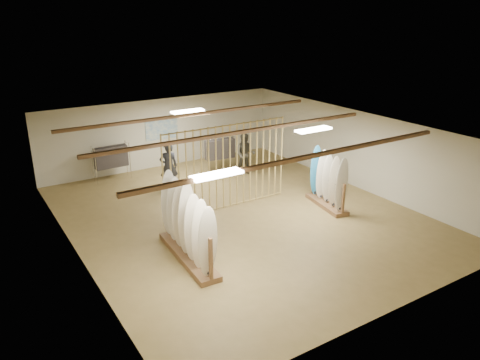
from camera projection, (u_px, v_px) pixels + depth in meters
floor at (240, 215)px, 14.84m from camera, size 12.00×12.00×0.00m
ceiling at (240, 129)px, 13.88m from camera, size 12.00×12.00×0.00m
wall_back at (162, 133)px, 19.13m from camera, size 12.00×0.00×12.00m
wall_front at (396, 255)px, 9.60m from camera, size 12.00×0.00×12.00m
wall_left at (74, 209)px, 11.85m from camera, size 0.00×12.00×12.00m
wall_right at (357, 149)px, 16.88m from camera, size 0.00×12.00×12.00m
ceiling_slats at (240, 132)px, 13.91m from camera, size 9.50×6.12×0.10m
light_panels at (240, 131)px, 13.90m from camera, size 1.20×0.35×0.06m
bamboo_partition at (227, 167)px, 15.00m from camera, size 4.45×0.05×2.78m
poster at (162, 128)px, 19.04m from camera, size 1.40×0.03×0.90m
rack_left at (187, 234)px, 12.05m from camera, size 0.75×2.95×2.04m
rack_right at (328, 189)px, 15.34m from camera, size 0.84×1.99×1.84m
clothing_rack_a at (111, 157)px, 17.63m from camera, size 1.32×0.38×1.42m
clothing_rack_b at (220, 149)px, 18.70m from camera, size 1.30×0.43×1.39m
shopper_a at (169, 164)px, 16.62m from camera, size 0.82×0.64×2.00m
shopper_b at (245, 152)px, 18.24m from camera, size 1.15×1.09×1.88m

